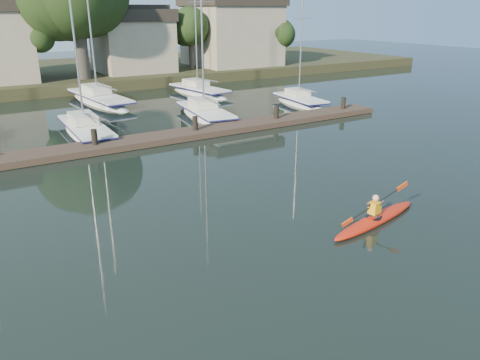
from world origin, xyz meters
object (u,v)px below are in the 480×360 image
sailboat_2 (87,137)px  sailboat_3 (205,120)px  dock (148,140)px  sailboat_4 (300,106)px  sailboat_6 (100,105)px  sailboat_7 (199,96)px  kayak (376,218)px

sailboat_2 → sailboat_3: bearing=3.7°
dock → sailboat_4: (14.67, 4.54, -0.39)m
sailboat_3 → sailboat_4: bearing=9.5°
sailboat_2 → sailboat_6: (3.67, 9.81, -0.02)m
sailboat_4 → sailboat_7: 9.73m
sailboat_3 → sailboat_4: (8.73, 0.27, 0.01)m
kayak → sailboat_7: size_ratio=0.36×
kayak → sailboat_7: bearing=65.3°
dock → sailboat_3: size_ratio=2.56×
kayak → sailboat_4: size_ratio=0.43×
kayak → dock: 14.58m
sailboat_4 → dock: bearing=-155.7°
dock → sailboat_6: size_ratio=1.94×
dock → sailboat_6: (1.22, 13.81, -0.41)m
sailboat_2 → sailboat_4: 17.13m
sailboat_2 → sailboat_6: bearing=71.3°
kayak → sailboat_7: (7.06, 27.36, -0.39)m
dock → sailboat_3: (5.94, 4.27, -0.40)m
sailboat_2 → sailboat_6: sailboat_6 is taller
sailboat_2 → dock: bearing=-56.6°
sailboat_6 → sailboat_7: bearing=-10.1°
kayak → sailboat_6: size_ratio=0.28×
sailboat_4 → sailboat_7: sailboat_7 is taller
sailboat_2 → sailboat_3: sailboat_2 is taller
kayak → sailboat_3: sailboat_3 is taller
sailboat_3 → sailboat_6: (-4.72, 9.53, -0.01)m
kayak → sailboat_4: (11.72, 18.82, -0.37)m
dock → sailboat_4: sailboat_4 is taller
sailboat_2 → sailboat_4: size_ratio=1.27×
kayak → sailboat_3: bearing=70.7°
sailboat_3 → sailboat_7: bearing=72.9°
sailboat_4 → sailboat_7: (-4.66, 8.54, -0.01)m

